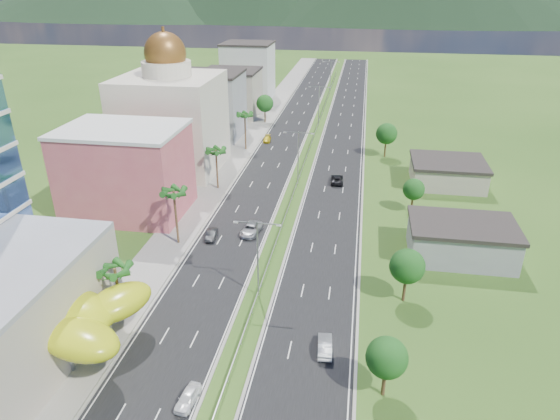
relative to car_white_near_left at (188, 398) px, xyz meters
The scene contains 33 objects.
ground 9.91m from the car_white_near_left, 71.11° to the left, with size 500.00×500.00×0.00m, color #2D5119.
road_left 99.45m from the car_white_near_left, 92.48° to the left, with size 11.00×260.00×0.04m, color black.
road_right 99.93m from the car_white_near_left, 83.85° to the left, with size 11.00×260.00×0.04m, color black.
sidewalk_left 100.31m from the car_white_near_left, 97.91° to the left, with size 7.00×260.00×0.12m, color gray.
median_guardrail 81.40m from the car_white_near_left, 87.75° to the left, with size 0.10×216.06×0.76m.
streetlight_median_b 20.52m from the car_white_near_left, 80.61° to the left, with size 6.04×0.25×11.00m.
streetlight_median_c 59.74m from the car_white_near_left, 86.91° to the left, with size 6.04×0.25×11.00m.
streetlight_median_d 104.57m from the car_white_near_left, 88.24° to the left, with size 6.04×0.25×11.00m.
streetlight_median_e 149.51m from the car_white_near_left, 88.77° to the left, with size 6.04×0.25×11.00m.
lime_canopy 18.14m from the car_white_near_left, 162.34° to the left, with size 18.00×15.00×7.40m.
pink_shophouse 48.69m from the car_white_near_left, 120.95° to the left, with size 20.00×15.00×15.00m, color #C3505D.
domed_building 69.78m from the car_white_near_left, 111.08° to the left, with size 20.00×20.00×28.70m.
midrise_grey 92.75m from the car_white_near_left, 104.92° to the left, with size 16.00×15.00×16.00m, color gray.
midrise_beige 114.01m from the car_white_near_left, 102.06° to the left, with size 16.00×15.00×13.00m, color #B1A591.
midrise_white 136.69m from the car_white_near_left, 100.05° to the left, with size 16.00×15.00×18.00m, color silver.
shed_near 46.44m from the car_white_near_left, 47.75° to the left, with size 15.00×10.00×5.00m, color gray.
shed_far 72.43m from the car_white_near_left, 62.71° to the left, with size 14.00×12.00×4.40m, color #B1A591.
palm_tree_b 17.90m from the car_white_near_left, 137.30° to the left, with size 3.60×3.60×8.10m.
palm_tree_c 34.56m from the car_white_near_left, 111.42° to the left, with size 3.60×3.60×9.60m.
palm_tree_d 56.14m from the car_white_near_left, 102.75° to the left, with size 3.60×3.60×8.60m.
palm_tree_e 80.66m from the car_white_near_left, 98.81° to the left, with size 3.60×3.60×9.40m.
leafy_tree_lfar 105.19m from the car_white_near_left, 96.72° to the left, with size 4.90×4.90×8.05m.
leafy_tree_ra 20.10m from the car_white_near_left, 12.77° to the left, with size 4.20×4.20×6.90m.
leafy_tree_rb 31.12m from the car_white_near_left, 43.88° to the left, with size 4.55×4.55×7.47m.
leafy_tree_rc 55.53m from the car_white_near_left, 62.95° to the left, with size 3.85×3.85×6.33m.
leafy_tree_rd 82.28m from the car_white_near_left, 75.04° to the left, with size 4.90×4.90×8.05m.
mountain_ridge 463.68m from the car_white_near_left, 82.17° to the left, with size 860.00×140.00×90.00m, color black, non-canonical shape.
car_white_near_left is the anchor object (origin of this frame).
car_dark_left 34.52m from the car_white_near_left, 102.59° to the left, with size 1.45×4.17×1.37m, color black.
car_silver_mid_left 36.41m from the car_white_near_left, 92.43° to the left, with size 2.58×5.61×1.56m, color #96979D.
car_yellow_far_left 86.95m from the car_white_near_left, 95.51° to the left, with size 1.81×4.45×1.29m, color gold.
car_silver_right 16.16m from the car_white_near_left, 37.47° to the left, with size 1.57×4.51×1.49m, color #AFB1B7.
car_dark_far_right 62.14m from the car_white_near_left, 79.72° to the left, with size 2.46×5.33×1.48m, color black.
Camera 1 is at (11.84, -44.20, 38.71)m, focal length 32.00 mm.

